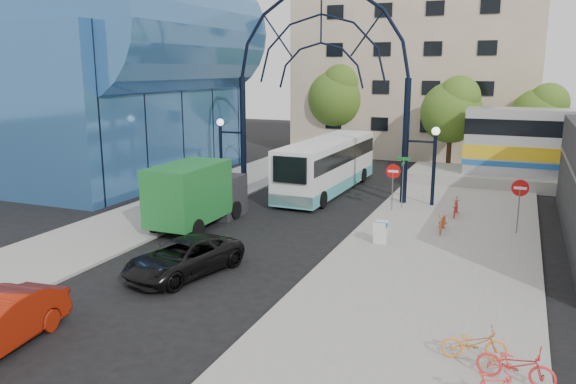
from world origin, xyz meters
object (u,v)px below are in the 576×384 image
at_px(sandwich_board, 380,230).
at_px(tree_north_c, 542,114).
at_px(street_name_sign, 403,172).
at_px(gateway_arch, 321,49).
at_px(tree_north_a, 453,109).
at_px(city_bus, 328,165).
at_px(bike_far_c, 474,343).
at_px(black_suv, 184,258).
at_px(tree_north_b, 339,95).
at_px(green_truck, 198,194).
at_px(bike_near_b, 456,207).
at_px(do_not_enter_sign, 520,193).
at_px(bike_far_a, 516,364).
at_px(stop_sign, 393,176).
at_px(bike_near_a, 443,222).

distance_m(sandwich_board, tree_north_c, 23.17).
relative_size(street_name_sign, tree_north_c, 0.43).
relative_size(gateway_arch, tree_north_a, 1.95).
xyz_separation_m(city_bus, bike_far_c, (10.19, -18.44, -1.12)).
bearing_deg(black_suv, tree_north_b, 110.98).
bearing_deg(street_name_sign, tree_north_a, 86.04).
bearing_deg(tree_north_b, tree_north_c, -7.12).
height_order(city_bus, green_truck, city_bus).
height_order(sandwich_board, tree_north_a, tree_north_a).
distance_m(street_name_sign, green_truck, 10.90).
xyz_separation_m(street_name_sign, bike_near_b, (2.88, -0.57, -1.53)).
distance_m(do_not_enter_sign, street_name_sign, 6.36).
bearing_deg(bike_far_a, tree_north_c, 6.56).
bearing_deg(tree_north_c, black_suv, -113.93).
distance_m(street_name_sign, tree_north_a, 13.59).
bearing_deg(bike_near_b, gateway_arch, 166.83).
relative_size(street_name_sign, tree_north_a, 0.40).
height_order(sandwich_board, city_bus, city_bus).
relative_size(tree_north_a, bike_near_b, 4.35).
bearing_deg(do_not_enter_sign, stop_sign, 162.12).
bearing_deg(tree_north_a, bike_far_a, -80.33).
bearing_deg(sandwich_board, tree_north_b, 111.59).
xyz_separation_m(stop_sign, tree_north_b, (-8.68, 17.93, 3.27)).
xyz_separation_m(sandwich_board, bike_near_a, (2.23, 2.98, -0.16)).
bearing_deg(bike_near_b, tree_north_c, 76.27).
bearing_deg(bike_far_c, black_suv, 62.28).
relative_size(tree_north_a, tree_north_c, 1.08).
xyz_separation_m(tree_north_c, city_bus, (-12.19, -12.20, -2.60)).
bearing_deg(black_suv, bike_near_b, 69.60).
height_order(sandwich_board, bike_near_b, sandwich_board).
bearing_deg(tree_north_b, black_suv, -83.27).
bearing_deg(gateway_arch, bike_far_a, -57.57).
relative_size(stop_sign, tree_north_c, 0.38).
bearing_deg(sandwich_board, tree_north_c, 73.45).
bearing_deg(bike_far_a, tree_north_a, 18.01).
bearing_deg(stop_sign, tree_north_b, 115.83).
bearing_deg(bike_far_c, tree_north_a, -5.86).
relative_size(sandwich_board, bike_near_a, 0.56).
bearing_deg(bike_far_a, black_suv, 81.82).
bearing_deg(gateway_arch, black_suv, -91.35).
height_order(black_suv, bike_near_a, black_suv).
relative_size(stop_sign, bike_near_b, 1.55).
bearing_deg(bike_near_b, city_bus, 156.15).
bearing_deg(bike_near_b, tree_north_b, 124.28).
bearing_deg(sandwich_board, bike_near_a, 53.21).
relative_size(street_name_sign, bike_near_a, 1.60).
relative_size(gateway_arch, do_not_enter_sign, 5.50).
xyz_separation_m(sandwich_board, tree_north_a, (0.52, 19.95, 3.86)).
bearing_deg(bike_near_b, bike_far_a, -78.31).
bearing_deg(tree_north_c, stop_sign, -114.69).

